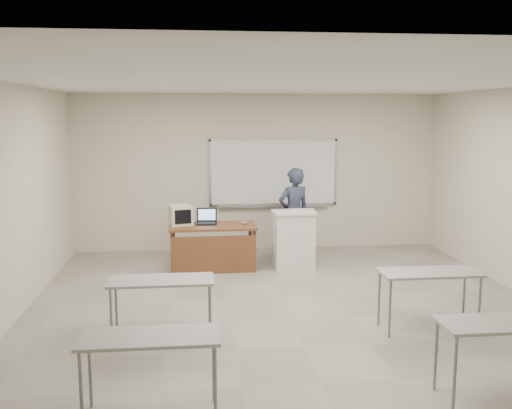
{
  "coord_description": "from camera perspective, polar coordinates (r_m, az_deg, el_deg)",
  "views": [
    {
      "loc": [
        -1.18,
        -6.9,
        2.59
      ],
      "look_at": [
        -0.22,
        2.2,
        1.16
      ],
      "focal_mm": 40.0,
      "sensor_mm": 36.0,
      "label": 1
    }
  ],
  "objects": [
    {
      "name": "whiteboard",
      "position": [
        11.02,
        1.76,
        3.13
      ],
      "size": [
        2.48,
        0.1,
        1.31
      ],
      "color": "white",
      "rests_on": "floor"
    },
    {
      "name": "floor",
      "position": [
        7.47,
        3.55,
        -11.44
      ],
      "size": [
        7.0,
        8.0,
        0.01
      ],
      "primitive_type": "cube",
      "color": "gray",
      "rests_on": "ground"
    },
    {
      "name": "presenter",
      "position": [
        10.28,
        3.8,
        -0.95
      ],
      "size": [
        0.71,
        0.58,
        1.67
      ],
      "primitive_type": "imported",
      "rotation": [
        0.0,
        0.0,
        3.48
      ],
      "color": "black",
      "rests_on": "floor"
    },
    {
      "name": "mouse",
      "position": [
        9.76,
        -1.14,
        -1.83
      ],
      "size": [
        0.13,
        0.1,
        0.04
      ],
      "primitive_type": "ellipsoid",
      "rotation": [
        0.0,
        0.0,
        0.31
      ],
      "color": "#999AA1",
      "rests_on": "instructor_desk"
    },
    {
      "name": "student_desks",
      "position": [
        5.99,
        5.76,
        -9.82
      ],
      "size": [
        4.4,
        2.2,
        0.73
      ],
      "color": "gray",
      "rests_on": "floor"
    },
    {
      "name": "instructor_desk",
      "position": [
        9.61,
        -4.33,
        -3.37
      ],
      "size": [
        1.47,
        0.73,
        0.75
      ],
      "rotation": [
        0.0,
        0.0,
        0.02
      ],
      "color": "brown",
      "rests_on": "floor"
    },
    {
      "name": "laptop",
      "position": [
        9.82,
        -4.98,
        -1.57
      ],
      "size": [
        0.35,
        0.32,
        0.26
      ],
      "rotation": [
        0.0,
        0.0,
        -0.06
      ],
      "color": "black",
      "rests_on": "instructor_desk"
    },
    {
      "name": "crt_monitor",
      "position": [
        9.78,
        -7.62,
        -1.04
      ],
      "size": [
        0.36,
        0.41,
        0.34
      ],
      "rotation": [
        0.0,
        0.0,
        0.26
      ],
      "color": "beige",
      "rests_on": "instructor_desk"
    },
    {
      "name": "podium",
      "position": [
        9.77,
        3.77,
        -3.5
      ],
      "size": [
        0.7,
        0.51,
        0.98
      ],
      "rotation": [
        0.0,
        0.0,
        0.05
      ],
      "color": "silver",
      "rests_on": "floor"
    },
    {
      "name": "keyboard",
      "position": [
        9.78,
        4.59,
        -0.51
      ],
      "size": [
        0.42,
        0.16,
        0.02
      ],
      "primitive_type": "cube",
      "rotation": [
        0.0,
        0.0,
        -0.06
      ],
      "color": "beige",
      "rests_on": "podium"
    }
  ]
}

